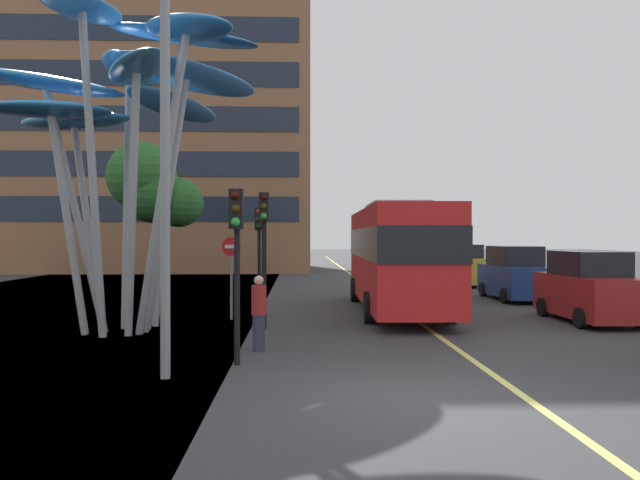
{
  "coord_description": "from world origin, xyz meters",
  "views": [
    {
      "loc": [
        -2.04,
        -9.6,
        2.58
      ],
      "look_at": [
        -1.39,
        8.85,
        2.5
      ],
      "focal_mm": 34.09,
      "sensor_mm": 36.0,
      "label": 1
    }
  ],
  "objects": [
    {
      "name": "leaf_sculpture",
      "position": [
        -6.88,
        7.17,
        6.47
      ],
      "size": [
        8.03,
        6.94,
        8.57
      ],
      "color": "#9EA0A5",
      "rests_on": "ground"
    },
    {
      "name": "ground",
      "position": [
        -0.71,
        0.0,
        -0.05
      ],
      "size": [
        120.0,
        240.0,
        0.1
      ],
      "color": "#38383A"
    },
    {
      "name": "street_lamp",
      "position": [
        -4.14,
        1.58,
        5.15
      ],
      "size": [
        1.62,
        0.44,
        8.15
      ],
      "color": "gray",
      "rests_on": "ground"
    },
    {
      "name": "red_bus",
      "position": [
        1.37,
        11.41,
        2.06
      ],
      "size": [
        2.91,
        10.69,
        3.77
      ],
      "color": "red",
      "rests_on": "ground"
    },
    {
      "name": "no_entry_sign",
      "position": [
        -4.15,
        9.53,
        1.72
      ],
      "size": [
        0.6,
        0.12,
        2.59
      ],
      "color": "gray",
      "rests_on": "ground"
    },
    {
      "name": "traffic_light_kerb_far",
      "position": [
        -3.01,
        7.38,
        2.77
      ],
      "size": [
        0.28,
        0.42,
        3.83
      ],
      "color": "black",
      "rests_on": "ground"
    },
    {
      "name": "traffic_light_kerb_near",
      "position": [
        -3.29,
        2.6,
        2.57
      ],
      "size": [
        0.28,
        0.42,
        3.55
      ],
      "color": "black",
      "rests_on": "ground"
    },
    {
      "name": "tree_pavement_near",
      "position": [
        -9.21,
        20.33,
        5.05
      ],
      "size": [
        4.62,
        3.38,
        7.25
      ],
      "color": "brown",
      "rests_on": "ground"
    },
    {
      "name": "car_side_street",
      "position": [
        6.69,
        22.29,
        1.03
      ],
      "size": [
        1.93,
        3.88,
        2.2
      ],
      "color": "gold",
      "rests_on": "ground"
    },
    {
      "name": "car_parked_mid",
      "position": [
        6.8,
        8.61,
        1.01
      ],
      "size": [
        1.92,
        4.3,
        2.16
      ],
      "color": "maroon",
      "rests_on": "ground"
    },
    {
      "name": "traffic_light_opposite",
      "position": [
        -3.43,
        14.2,
        2.84
      ],
      "size": [
        0.28,
        0.42,
        3.93
      ],
      "color": "black",
      "rests_on": "ground"
    },
    {
      "name": "pedestrian",
      "position": [
        -2.95,
        4.24,
        0.86
      ],
      "size": [
        0.34,
        0.34,
        1.71
      ],
      "color": "#2D3342",
      "rests_on": "ground"
    },
    {
      "name": "backdrop_building",
      "position": [
        -14.55,
        39.34,
        12.6
      ],
      "size": [
        26.66,
        12.55,
        25.18
      ],
      "color": "#8E6042",
      "rests_on": "ground"
    },
    {
      "name": "traffic_light_island_mid",
      "position": [
        -3.44,
        11.86,
        2.62
      ],
      "size": [
        0.28,
        0.42,
        3.62
      ],
      "color": "black",
      "rests_on": "ground"
    },
    {
      "name": "car_parked_far",
      "position": [
        6.88,
        15.19,
        1.03
      ],
      "size": [
        1.97,
        4.46,
        2.22
      ],
      "color": "navy",
      "rests_on": "ground"
    }
  ]
}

